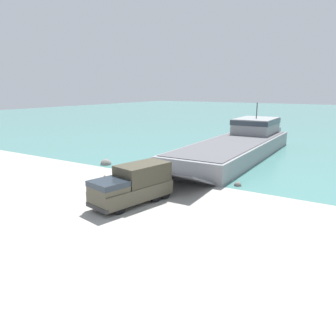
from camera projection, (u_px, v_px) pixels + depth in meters
ground_plane at (151, 195)px, 28.68m from camera, size 240.00×240.00×0.00m
water_surface at (317, 117)px, 107.37m from camera, size 240.00×180.00×0.01m
landing_craft at (239, 143)px, 45.87m from camera, size 8.46×33.46×6.88m
military_truck at (133, 184)px, 26.22m from camera, size 3.95×7.32×3.10m
soldier_on_ramp at (105, 183)px, 28.99m from camera, size 0.50×0.38×1.64m
moored_boat_a at (267, 127)px, 74.57m from camera, size 7.22×6.57×1.69m
cargo_crate at (97, 195)px, 27.67m from camera, size 0.84×0.94×0.68m
shoreline_rock_a at (106, 164)px, 40.07m from camera, size 1.34×1.34×1.34m
shoreline_rock_b at (238, 186)px, 31.33m from camera, size 0.74×0.74×0.74m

